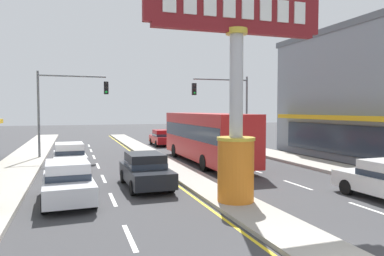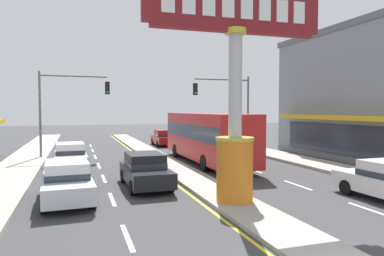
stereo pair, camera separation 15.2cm
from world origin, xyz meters
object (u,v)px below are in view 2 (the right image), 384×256
object	(u,v)px
sedan_far_right_lane	(70,156)
sedan_far_left_oncoming	(67,181)
sedan_kerb_right	(164,137)
sedan_mid_left_lane	(145,170)
traffic_light_left_side	(66,99)
traffic_light_right_side	(228,100)
district_sign	(235,98)
bus_near_right_lane	(206,135)

from	to	relation	value
sedan_far_right_lane	sedan_far_left_oncoming	xyz separation A→B (m)	(-0.00, -7.83, 0.00)
sedan_far_left_oncoming	sedan_kerb_right	bearing A→B (deg)	66.73
sedan_mid_left_lane	sedan_far_left_oncoming	size ratio (longest dim) A/B	0.99
sedan_far_right_lane	sedan_mid_left_lane	world-z (taller)	same
traffic_light_left_side	sedan_mid_left_lane	distance (m)	12.24
sedan_mid_left_lane	sedan_far_left_oncoming	xyz separation A→B (m)	(-3.30, -1.59, 0.00)
traffic_light_right_side	sedan_kerb_right	world-z (taller)	traffic_light_right_side
district_sign	sedan_kerb_right	size ratio (longest dim) A/B	1.83
traffic_light_left_side	sedan_mid_left_lane	bearing A→B (deg)	-72.23
sedan_mid_left_lane	district_sign	bearing A→B (deg)	-57.35
traffic_light_right_side	sedan_far_right_lane	world-z (taller)	traffic_light_right_side
traffic_light_left_side	sedan_far_right_lane	world-z (taller)	traffic_light_left_side
sedan_kerb_right	sedan_far_right_lane	bearing A→B (deg)	-125.57
district_sign	sedan_far_left_oncoming	xyz separation A→B (m)	(-5.88, 2.43, -3.13)
sedan_far_right_lane	sedan_kerb_right	bearing A→B (deg)	54.43
sedan_mid_left_lane	sedan_kerb_right	world-z (taller)	same
district_sign	bus_near_right_lane	distance (m)	10.53
district_sign	sedan_mid_left_lane	distance (m)	5.71
bus_near_right_lane	sedan_mid_left_lane	world-z (taller)	bus_near_right_lane
district_sign	bus_near_right_lane	world-z (taller)	district_sign
traffic_light_right_side	sedan_far_right_lane	xyz separation A→B (m)	(-12.04, -4.35, -3.46)
traffic_light_left_side	sedan_kerb_right	xyz separation A→B (m)	(8.73, 6.87, -3.46)
traffic_light_right_side	sedan_far_right_lane	size ratio (longest dim) A/B	1.42
district_sign	sedan_kerb_right	bearing A→B (deg)	83.35
traffic_light_left_side	sedan_far_left_oncoming	distance (m)	13.24
traffic_light_left_side	district_sign	bearing A→B (deg)	-67.94
sedan_far_left_oncoming	sedan_kerb_right	distance (m)	21.38
sedan_far_left_oncoming	bus_near_right_lane	bearing A→B (deg)	41.87
traffic_light_left_side	traffic_light_right_side	xyz separation A→B (m)	(12.32, -0.59, 0.00)
traffic_light_right_side	bus_near_right_lane	world-z (taller)	traffic_light_right_side
sedan_kerb_right	sedan_mid_left_lane	bearing A→B (deg)	-105.91
bus_near_right_lane	sedan_kerb_right	world-z (taller)	bus_near_right_lane
bus_near_right_lane	sedan_mid_left_lane	size ratio (longest dim) A/B	2.59
traffic_light_left_side	sedan_kerb_right	world-z (taller)	traffic_light_left_side
bus_near_right_lane	traffic_light_right_side	bearing A→B (deg)	52.12
sedan_far_right_lane	sedan_mid_left_lane	xyz separation A→B (m)	(3.30, -6.24, 0.00)
sedan_far_left_oncoming	sedan_kerb_right	size ratio (longest dim) A/B	1.01
traffic_light_right_side	sedan_mid_left_lane	xyz separation A→B (m)	(-8.73, -10.59, -3.46)
sedan_mid_left_lane	sedan_far_right_lane	bearing A→B (deg)	117.87
sedan_mid_left_lane	sedan_kerb_right	distance (m)	18.77
sedan_far_right_lane	sedan_far_left_oncoming	size ratio (longest dim) A/B	1.00
sedan_far_right_lane	traffic_light_left_side	bearing A→B (deg)	93.27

